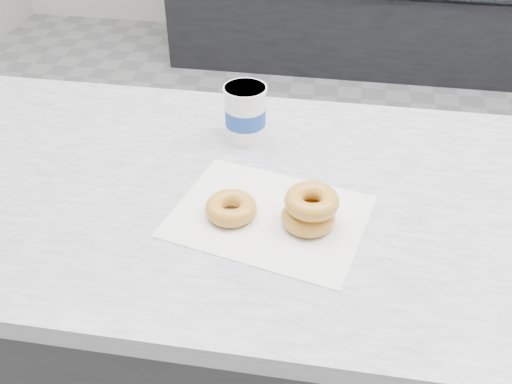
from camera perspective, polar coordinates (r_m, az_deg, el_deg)
ground at (r=2.15m, az=9.72°, el=-10.15°), size 5.00×5.00×0.00m
counter at (r=1.41m, az=10.95°, el=-15.53°), size 3.06×0.76×0.90m
wax_paper at (r=1.04m, az=1.32°, el=-2.42°), size 0.39×0.33×0.00m
donut_single at (r=1.03m, az=-2.51°, el=-1.60°), size 0.12×0.12×0.03m
donut_stack at (r=1.00m, az=5.41°, el=-1.72°), size 0.13×0.13×0.07m
coffee_cup at (r=1.22m, az=-1.08°, el=7.90°), size 0.11×0.11×0.12m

